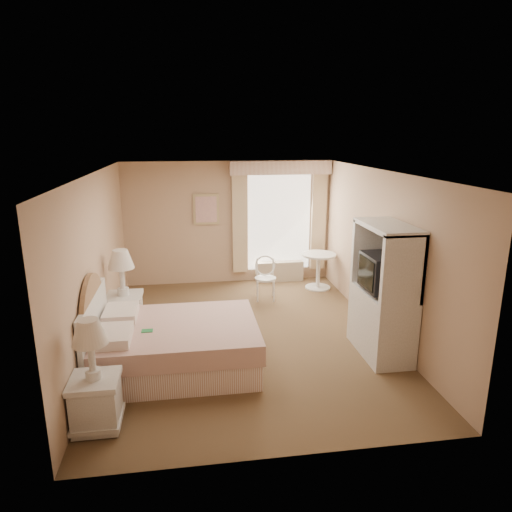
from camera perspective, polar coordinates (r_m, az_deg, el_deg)
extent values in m
cube|color=brown|center=(7.14, -1.25, -9.99)|extent=(4.20, 5.50, 0.01)
cube|color=silver|center=(6.49, -1.38, 10.43)|extent=(4.20, 5.50, 0.01)
cube|color=tan|center=(9.37, -3.46, 4.14)|extent=(4.20, 0.01, 2.50)
cube|color=tan|center=(4.15, 3.59, -10.25)|extent=(4.20, 0.01, 2.50)
cube|color=tan|center=(6.78, -19.20, -0.96)|extent=(0.01, 5.50, 2.50)
cube|color=tan|center=(7.27, 15.34, 0.39)|extent=(0.01, 5.50, 2.50)
cube|color=white|center=(9.49, 2.90, 4.28)|extent=(1.30, 0.02, 2.00)
cube|color=#CFB291|center=(9.32, -2.06, 4.09)|extent=(0.30, 0.08, 2.05)
cube|color=#CFB291|center=(9.64, 7.81, 4.33)|extent=(0.30, 0.08, 2.05)
cube|color=tan|center=(9.26, 3.11, 11.00)|extent=(2.05, 0.20, 0.28)
cube|color=beige|center=(9.66, 2.93, -1.89)|extent=(1.00, 0.22, 0.42)
cube|color=tan|center=(9.26, -6.26, 5.83)|extent=(0.52, 0.03, 0.62)
cube|color=beige|center=(9.24, -6.25, 5.81)|extent=(0.42, 0.02, 0.52)
cube|color=tan|center=(6.29, -9.56, -12.14)|extent=(2.01, 1.53, 0.34)
cube|color=beige|center=(6.15, -9.68, -9.60)|extent=(2.06, 1.59, 0.27)
cube|color=silver|center=(5.82, -17.45, -9.54)|extent=(0.43, 0.59, 0.13)
cube|color=silver|center=(6.48, -16.52, -6.89)|extent=(0.43, 0.59, 0.13)
cube|color=#248644|center=(5.99, -13.45, -9.07)|extent=(0.14, 0.10, 0.01)
cube|color=silver|center=(6.26, -19.49, -9.39)|extent=(0.06, 1.63, 1.05)
cylinder|color=#A38256|center=(6.22, -19.56, -8.59)|extent=(0.05, 1.44, 1.44)
cube|color=white|center=(5.30, -19.30, -17.16)|extent=(0.46, 0.46, 0.50)
cube|color=white|center=(5.16, -19.57, -14.50)|extent=(0.50, 0.50, 0.06)
cube|color=white|center=(5.39, -19.13, -18.70)|extent=(0.50, 0.50, 0.05)
cylinder|color=silver|center=(5.12, -19.65, -13.72)|extent=(0.16, 0.16, 0.10)
cylinder|color=silver|center=(5.03, -19.86, -11.71)|extent=(0.07, 0.07, 0.40)
cone|color=silver|center=(4.92, -20.14, -8.88)|extent=(0.36, 0.36, 0.26)
cube|color=white|center=(7.41, -16.04, -7.15)|extent=(0.50, 0.50, 0.55)
cube|color=white|center=(7.30, -16.22, -4.93)|extent=(0.55, 0.55, 0.07)
cube|color=white|center=(7.48, -15.94, -8.47)|extent=(0.55, 0.55, 0.05)
cylinder|color=silver|center=(7.28, -16.27, -4.28)|extent=(0.18, 0.18, 0.11)
cylinder|color=silver|center=(7.21, -16.39, -2.64)|extent=(0.08, 0.08, 0.44)
cone|color=silver|center=(7.13, -16.57, -0.37)|extent=(0.39, 0.39, 0.28)
cylinder|color=silver|center=(9.32, 7.71, -3.90)|extent=(0.50, 0.50, 0.03)
cylinder|color=silver|center=(9.22, 7.78, -1.87)|extent=(0.08, 0.08, 0.68)
cylinder|color=white|center=(9.13, 7.86, 0.17)|extent=(0.68, 0.68, 0.04)
cylinder|color=silver|center=(8.44, 0.20, -4.49)|extent=(0.03, 0.03, 0.40)
cylinder|color=silver|center=(8.45, 2.25, -4.46)|extent=(0.03, 0.03, 0.40)
cylinder|color=silver|center=(8.72, 0.14, -3.82)|extent=(0.03, 0.03, 0.40)
cylinder|color=silver|center=(8.73, 2.13, -3.80)|extent=(0.03, 0.03, 0.40)
cylinder|color=white|center=(8.52, 1.19, -2.81)|extent=(0.44, 0.44, 0.04)
torus|color=silver|center=(8.57, 1.16, -1.20)|extent=(0.39, 0.14, 0.38)
cylinder|color=silver|center=(8.61, 0.14, -1.44)|extent=(0.03, 0.03, 0.36)
cylinder|color=silver|center=(8.62, 2.15, -1.42)|extent=(0.03, 0.03, 0.36)
cube|color=white|center=(6.69, 15.35, -8.05)|extent=(0.56, 1.12, 0.92)
cube|color=white|center=(5.94, 17.95, -1.78)|extent=(0.56, 0.08, 0.92)
cube|color=white|center=(6.85, 14.16, 0.69)|extent=(0.56, 0.08, 0.92)
cube|color=white|center=(6.29, 16.22, 3.57)|extent=(0.56, 1.12, 0.06)
cube|color=white|center=(6.51, 18.00, -0.36)|extent=(0.04, 1.12, 0.92)
cube|color=black|center=(6.43, 15.64, -1.95)|extent=(0.49, 0.61, 0.49)
cube|color=black|center=(6.34, 13.62, -2.07)|extent=(0.02, 0.51, 0.41)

